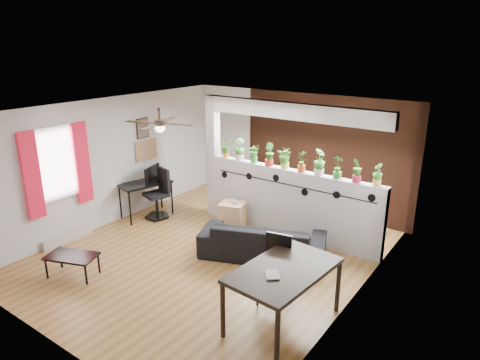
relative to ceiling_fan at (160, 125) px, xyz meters
The scene contains 31 objects.
room_shell 1.33m from the ceiling_fan, 20.56° to the left, with size 6.30×7.10×2.90m.
partition_wall 2.91m from the ceiling_fan, 48.37° to the left, with size 3.60×0.18×1.35m, color #BCBCC1.
ceiling_header 2.41m from the ceiling_fan, 48.37° to the left, with size 3.60×0.18×0.30m, color white.
pier_column 2.09m from the ceiling_fan, 99.77° to the left, with size 0.22×0.20×2.60m, color #BCBCC1.
brick_panel 3.78m from the ceiling_fan, 63.93° to the left, with size 3.90×0.05×2.60m, color brown.
vine_decal 2.64m from the ceiling_fan, 46.80° to the left, with size 3.31×0.01×0.30m.
window_assembly 2.13m from the ceiling_fan, 152.87° to the right, with size 0.09×1.30×1.55m.
baseboard_heater 2.96m from the ceiling_fan, 152.65° to the right, with size 0.08×1.00×0.18m, color beige.
corkboard 2.38m from the ceiling_fan, 144.85° to the left, with size 0.03×0.60×0.45m, color #946847.
framed_art 2.19m from the ceiling_fan, 145.97° to the left, with size 0.03×0.34×0.44m.
ceiling_fan is the anchor object (origin of this frame).
potted_plant_0 1.95m from the ceiling_fan, 89.36° to the left, with size 0.16×0.19×0.38m.
potted_plant_1 1.98m from the ceiling_fan, 78.35° to the left, with size 0.29×0.29×0.44m.
potted_plant_2 2.08m from the ceiling_fan, 68.14° to the left, with size 0.23×0.21×0.38m.
potted_plant_3 2.22m from the ceiling_fan, 59.19° to the left, with size 0.29×0.26×0.44m.
potted_plant_4 2.41m from the ceiling_fan, 51.64° to the left, with size 0.25×0.21×0.43m.
potted_plant_5 2.64m from the ceiling_fan, 45.39° to the left, with size 0.26×0.26×0.41m.
potted_plant_6 2.88m from the ceiling_fan, 40.24° to the left, with size 0.22×0.27×0.47m.
potted_plant_7 3.15m from the ceiling_fan, 36.00° to the left, with size 0.22×0.18×0.42m.
potted_plant_8 3.43m from the ceiling_fan, 32.47° to the left, with size 0.23×0.26×0.42m.
potted_plant_9 3.73m from the ceiling_fan, 29.51° to the left, with size 0.24×0.25×0.39m.
sofa 2.68m from the ceiling_fan, 26.00° to the left, with size 2.08×0.82×0.61m, color black.
cube_shelf 2.49m from the ceiling_fan, 69.25° to the left, with size 0.48×0.42×0.58m, color tan.
cup 2.24m from the ceiling_fan, 67.42° to the left, with size 0.12×0.12×0.09m, color gray.
computer_desk 2.32m from the ceiling_fan, 149.25° to the left, with size 0.83×1.18×0.77m.
monitor 2.27m from the ceiling_fan, 145.03° to the left, with size 0.05×0.32×0.18m, color black.
office_chair 2.39m from the ceiling_fan, 140.05° to the left, with size 0.55×0.56×1.06m.
dining_table 3.31m from the ceiling_fan, 13.21° to the right, with size 1.07×1.61×0.84m.
book 3.25m from the ceiling_fan, 19.44° to the right, with size 0.17×0.23×0.02m, color gray.
folding_chair 3.01m from the ceiling_fan, ahead, with size 0.48×0.48×1.02m.
coffee_table 2.59m from the ceiling_fan, 109.45° to the right, with size 0.90×0.70×0.37m.
Camera 1 is at (4.42, -5.32, 3.68)m, focal length 32.00 mm.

